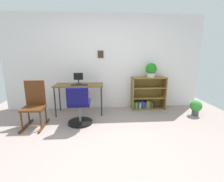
# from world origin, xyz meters

# --- Properties ---
(ground_plane) EXTENTS (6.24, 6.24, 0.00)m
(ground_plane) POSITION_xyz_m (0.00, 0.00, 0.00)
(ground_plane) COLOR gray
(wall_back) EXTENTS (5.20, 0.12, 2.46)m
(wall_back) POSITION_xyz_m (-0.00, 2.15, 1.23)
(wall_back) COLOR silver
(wall_back) RESTS_ON ground_plane
(desk) EXTENTS (1.16, 0.54, 0.74)m
(desk) POSITION_xyz_m (-0.64, 1.70, 0.68)
(desk) COLOR brown
(desk) RESTS_ON ground_plane
(monitor) EXTENTS (0.23, 0.15, 0.27)m
(monitor) POSITION_xyz_m (-0.65, 1.78, 0.88)
(monitor) COLOR #262628
(monitor) RESTS_ON desk
(keyboard) EXTENTS (0.39, 0.12, 0.02)m
(keyboard) POSITION_xyz_m (-0.61, 1.58, 0.75)
(keyboard) COLOR black
(keyboard) RESTS_ON desk
(office_chair) EXTENTS (0.52, 0.55, 0.84)m
(office_chair) POSITION_xyz_m (-0.56, 1.00, 0.36)
(office_chair) COLOR black
(office_chair) RESTS_ON ground_plane
(rocking_chair) EXTENTS (0.42, 0.64, 0.94)m
(rocking_chair) POSITION_xyz_m (-1.48, 1.05, 0.47)
(rocking_chair) COLOR #4F2910
(rocking_chair) RESTS_ON ground_plane
(bookshelf_low) EXTENTS (0.90, 0.30, 0.87)m
(bookshelf_low) POSITION_xyz_m (1.15, 1.96, 0.39)
(bookshelf_low) COLOR olive
(bookshelf_low) RESTS_ON ground_plane
(potted_plant_on_shelf) EXTENTS (0.28, 0.28, 0.37)m
(potted_plant_on_shelf) POSITION_xyz_m (1.21, 1.90, 1.06)
(potted_plant_on_shelf) COLOR #B7B2A8
(potted_plant_on_shelf) RESTS_ON bookshelf_low
(potted_plant_floor) EXTENTS (0.28, 0.28, 0.38)m
(potted_plant_floor) POSITION_xyz_m (2.18, 1.33, 0.22)
(potted_plant_floor) COLOR #474C51
(potted_plant_floor) RESTS_ON ground_plane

